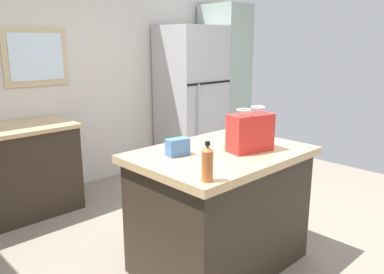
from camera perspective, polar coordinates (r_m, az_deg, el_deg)
ground at (r=3.25m, az=6.22°, el=-17.02°), size 5.80×5.80×0.00m
back_wall at (r=4.68m, az=-16.44°, el=8.62°), size 4.83×0.13×2.56m
kitchen_island at (r=2.95m, az=4.11°, el=-10.44°), size 1.26×0.90×0.90m
refrigerator at (r=5.21m, az=-0.11°, el=5.80°), size 0.79×0.70×1.87m
tall_cabinet at (r=5.66m, az=4.77°, el=7.93°), size 0.49×0.63×2.17m
shopping_bag at (r=2.78m, az=8.58°, el=0.69°), size 0.35×0.23×0.31m
small_box at (r=2.66m, az=-2.11°, el=-1.49°), size 0.17×0.11×0.12m
bottle at (r=2.16m, az=2.28°, el=-3.92°), size 0.07×0.07×0.23m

